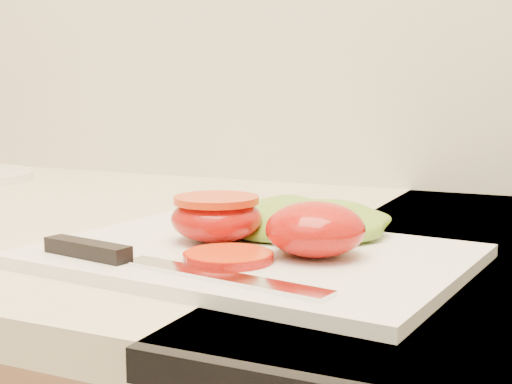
% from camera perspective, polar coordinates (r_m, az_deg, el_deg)
% --- Properties ---
extents(cutting_board, '(0.35, 0.27, 0.01)m').
position_cam_1_polar(cutting_board, '(0.57, -0.43, -5.10)').
color(cutting_board, white).
rests_on(cutting_board, counter).
extents(tomato_half_dome, '(0.08, 0.08, 0.04)m').
position_cam_1_polar(tomato_half_dome, '(0.55, 4.76, -2.98)').
color(tomato_half_dome, red).
rests_on(tomato_half_dome, cutting_board).
extents(tomato_half_cut, '(0.08, 0.08, 0.04)m').
position_cam_1_polar(tomato_half_cut, '(0.60, -3.18, -1.98)').
color(tomato_half_cut, red).
rests_on(tomato_half_cut, cutting_board).
extents(tomato_slice_0, '(0.07, 0.07, 0.01)m').
position_cam_1_polar(tomato_slice_0, '(0.53, -2.23, -5.19)').
color(tomato_slice_0, red).
rests_on(tomato_slice_0, cutting_board).
extents(lettuce_leaf_0, '(0.17, 0.16, 0.03)m').
position_cam_1_polar(lettuce_leaf_0, '(0.63, 1.76, -2.12)').
color(lettuce_leaf_0, '#8CBC31').
rests_on(lettuce_leaf_0, cutting_board).
extents(lettuce_leaf_1, '(0.14, 0.12, 0.03)m').
position_cam_1_polar(lettuce_leaf_1, '(0.62, 5.32, -2.40)').
color(lettuce_leaf_1, '#8CBC31').
rests_on(lettuce_leaf_1, cutting_board).
extents(knife, '(0.25, 0.05, 0.01)m').
position_cam_1_polar(knife, '(0.53, -9.56, -5.33)').
color(knife, silver).
rests_on(knife, cutting_board).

